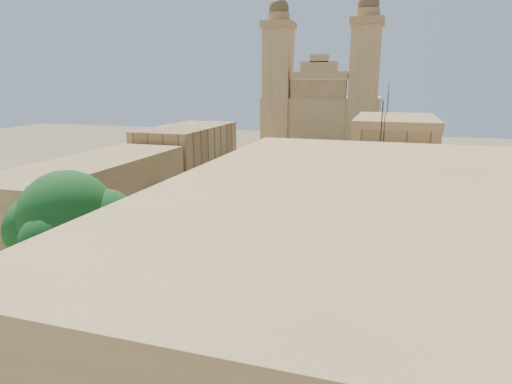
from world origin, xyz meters
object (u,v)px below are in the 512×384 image
Objects in this scene: street_tree_d at (239,161)px; car_blue_b at (290,176)px; pedestrian_a at (316,305)px; car_cream at (284,235)px; car_blue_a at (198,233)px; car_white_a at (262,200)px; street_tree_b at (177,192)px; car_dkblue at (275,186)px; church at (322,117)px; bus_cream_east at (291,210)px; ficus_tree at (69,221)px; bus_green_north at (80,293)px; car_white_b at (299,184)px; olive_pickup at (299,232)px; red_truck at (206,293)px; street_tree_a at (123,228)px; pedestrian_c at (313,239)px; bus_green_south at (12,375)px; street_tree_c at (213,179)px.

street_tree_d reaches higher than car_blue_b.
car_cream is at bearing -81.06° from pedestrian_a.
car_white_a is (2.92, 15.87, -0.02)m from car_blue_a.
street_tree_b is 21.50m from car_dkblue.
church is 51.07m from bus_cream_east.
street_tree_d is 0.58× the size of bus_cream_east.
ficus_tree is 6.25m from bus_green_north.
car_white_a reaches higher than car_white_b.
olive_pickup is at bearing -87.00° from pedestrian_a.
church is 9.63× the size of car_blue_a.
car_cream is (14.41, 16.60, -5.50)m from ficus_tree.
church is 10.10× the size of car_white_b.
red_truck reaches higher than bus_cream_east.
church is 7.38× the size of olive_pickup.
ficus_tree is 2.42× the size of street_tree_a.
pedestrian_c is at bearing 71.61° from red_truck.
red_truck is 4.57× the size of pedestrian_a.
bus_green_south is at bearing 79.04° from car_white_b.
street_tree_a is at bearing -112.40° from car_blue_a.
pedestrian_c reaches higher than car_blue_b.
bus_cream_east is at bearing -54.86° from car_dkblue.
bus_cream_east is at bearing 87.64° from red_truck.
bus_green_south reaches higher than car_blue_b.
car_cream reaches higher than car_white_a.
street_tree_d reaches higher than red_truck.
bus_green_south is at bearing -83.86° from street_tree_d.
car_blue_b is (8.69, 27.10, -3.05)m from street_tree_b.
bus_green_north is (-6.50, -77.61, -8.00)m from church.
ficus_tree is at bearing -116.95° from car_white_a.
bus_cream_east is 2.53× the size of car_blue_a.
street_tree_b is at bearing 95.72° from bus_green_south.
car_blue_a is 2.17× the size of pedestrian_c.
olive_pickup is at bearing -70.59° from car_white_a.
street_tree_b is (0.00, 12.00, 0.89)m from street_tree_a.
pedestrian_a is at bearing -16.00° from street_tree_a.
street_tree_c is 8.73m from car_white_a.
car_white_b is (6.18, 27.24, -0.03)m from car_blue_a.
bus_green_south is 2.43× the size of car_blue_a.
street_tree_c reaches higher than pedestrian_a.
street_tree_c is at bearing -90.00° from street_tree_d.
bus_cream_east is 16.64m from car_dkblue.
car_white_a is at bearing -102.42° from car_blue_b.
street_tree_c is at bearing -121.81° from car_dkblue.
street_tree_a is 1.14× the size of car_white_a.
street_tree_d is at bearing -16.07° from car_white_b.
ficus_tree is 31.82m from car_white_a.
street_tree_d is 1.54× the size of car_white_b.
street_tree_c is 1.12× the size of car_dkblue.
pedestrian_a is at bearing -78.64° from car_white_a.
street_tree_a is at bearing -123.04° from car_white_a.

